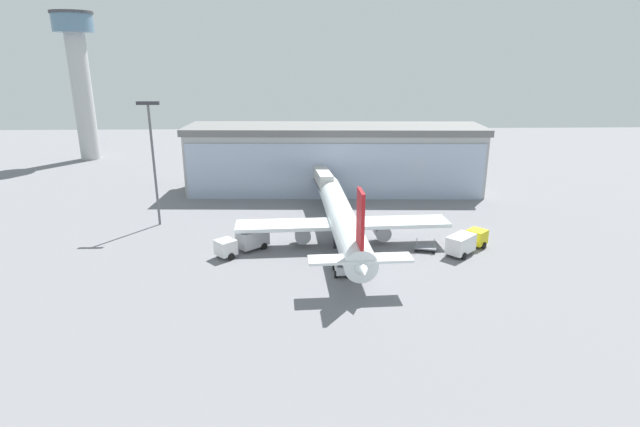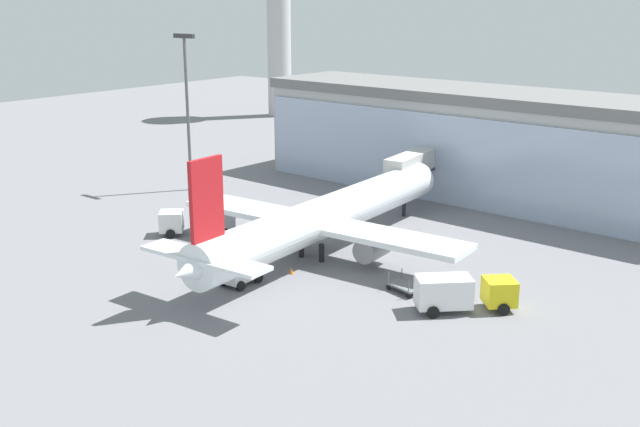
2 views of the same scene
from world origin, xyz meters
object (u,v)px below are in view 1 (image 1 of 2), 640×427
Objects in this scene: jet_bridge at (322,177)px; catering_truck at (244,241)px; baggage_cart at (425,247)px; fuel_truck at (466,242)px; safety_cone_nose at (354,257)px; control_tower at (79,70)px; pushback_tug at (343,266)px; safety_cone_wingtip at (231,244)px; apron_light_mast at (153,153)px; airplane at (342,219)px.

jet_bridge is 24.75m from catering_truck.
jet_bridge reaches higher than baggage_cart.
catering_truck and fuel_truck have the same top height.
baggage_cart reaches higher than safety_cone_nose.
jet_bridge reaches higher than safety_cone_nose.
pushback_tug is (57.51, -70.76, -20.40)m from control_tower.
safety_cone_nose is at bearing -48.27° from control_tower.
safety_cone_wingtip is at bearing 54.24° from pushback_tug.
pushback_tug reaches higher than baggage_cart.
apron_light_mast is (31.11, -51.88, -10.48)m from control_tower.
fuel_truck is at bearing -41.08° from control_tower.
control_tower is at bearing 95.48° from fuel_truck.
baggage_cart is (-5.17, 0.55, -0.97)m from fuel_truck.
pushback_tug is (-11.29, -6.82, 0.47)m from baggage_cart.
catering_truck is at bearing 100.07° from airplane.
jet_bridge is 21.07× the size of safety_cone_nose.
baggage_cart is (12.73, -22.50, -4.21)m from jet_bridge.
airplane reaches higher than baggage_cart.
baggage_cart is at bearing 130.46° from fuel_truck.
control_tower reaches higher than jet_bridge.
apron_light_mast is 2.69× the size of fuel_truck.
safety_cone_wingtip is at bearing -54.82° from control_tower.
fuel_truck is at bearing -16.40° from apron_light_mast.
apron_light_mast is at bearing 52.14° from pushback_tug.
baggage_cart is 25.72m from safety_cone_wingtip.
apron_light_mast is 33.36m from safety_cone_nose.
jet_bridge is 0.34× the size of control_tower.
safety_cone_wingtip is at bearing 130.66° from fuel_truck.
safety_cone_nose is (-9.59, -2.44, -0.23)m from baggage_cart.
safety_cone_nose is 1.00× the size of safety_cone_wingtip.
safety_cone_nose is (59.22, -66.38, -21.10)m from control_tower.
airplane is 13.38m from catering_truck.
jet_bridge is 3.74× the size of baggage_cart.
control_tower is 77.93m from safety_cone_wingtip.
apron_light_mast reaches higher than fuel_truck.
apron_light_mast reaches higher than catering_truck.
pushback_tug is at bearing -134.97° from baggage_cart.
apron_light_mast is 5.60× the size of pushback_tug.
apron_light_mast reaches higher than baggage_cart.
airplane is at bearing 179.94° from jet_bridge.
safety_cone_nose is at bearing -151.83° from baggage_cart.
apron_light_mast is at bearing 176.16° from baggage_cart.
jet_bridge is 24.08m from safety_cone_wingtip.
jet_bridge is 21.07× the size of safety_cone_wingtip.
safety_cone_wingtip is (-14.90, -0.87, -3.10)m from airplane.
jet_bridge is 27.76m from apron_light_mast.
safety_cone_wingtip is (-25.58, 2.63, -0.23)m from baggage_cart.
safety_cone_nose is (1.10, -5.93, -3.10)m from airplane.
baggage_cart is 9.90m from safety_cone_nose.
pushback_tug reaches higher than safety_cone_nose.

